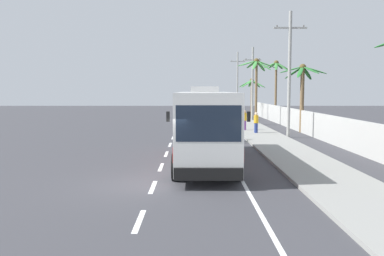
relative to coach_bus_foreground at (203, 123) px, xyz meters
The scene contains 15 objects.
ground_plane 5.40m from the coach_bus_foreground, 113.67° to the right, with size 160.00×160.00×0.00m, color #3A3A3F.
sidewalk_kerb 7.43m from the coach_bus_foreground, 48.41° to the left, with size 3.20×90.00×0.14m, color gray.
lane_markings 9.95m from the coach_bus_foreground, 89.47° to the left, with size 3.51×71.00×0.01m.
boundary_wall 12.75m from the coach_bus_foreground, 47.57° to the left, with size 0.24×60.00×1.85m, color #B2B2AD.
coach_bus_foreground is the anchor object (origin of this frame).
motorcycle_beside_bus 8.41m from the coach_bus_foreground, 76.30° to the left, with size 0.56×1.96×1.62m.
pedestrian_midwalk 15.92m from the coach_bus_foreground, 75.95° to the left, with size 0.36×0.36×1.67m.
pedestrian_far_walk 13.80m from the coach_bus_foreground, 71.05° to the left, with size 0.36×0.36×1.63m.
utility_pole_mid 12.99m from the coach_bus_foreground, 58.97° to the left, with size 2.42×0.24×9.22m.
utility_pole_far 30.33m from the coach_bus_foreground, 77.51° to the left, with size 2.01×0.24×8.56m.
utility_pole_distant 48.75m from the coach_bus_foreground, 81.98° to the left, with size 2.39×0.24×9.72m.
palm_second 23.33m from the coach_bus_foreground, 75.32° to the left, with size 3.90×3.77×6.72m.
palm_third 17.16m from the coach_bus_foreground, 59.93° to the left, with size 3.95×3.36×5.68m.
palm_fourth 29.05m from the coach_bus_foreground, 72.07° to the left, with size 3.40×3.47×6.88m.
palm_farthest 34.36m from the coach_bus_foreground, 78.12° to the left, with size 3.43×3.72×5.05m.
Camera 1 is at (1.41, -15.16, 3.48)m, focal length 38.87 mm.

